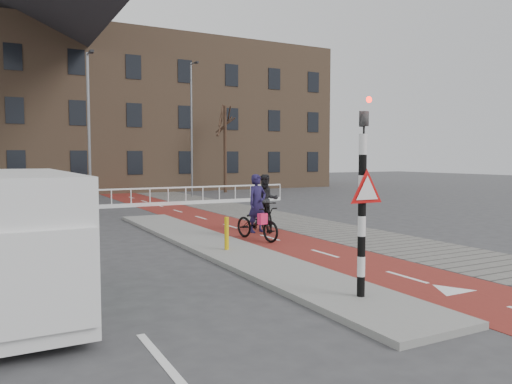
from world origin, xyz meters
name	(u,v)px	position (x,y,z in m)	size (l,w,h in m)	color
ground	(323,276)	(0.00, 0.00, 0.00)	(120.00, 120.00, 0.00)	#38383A
bike_lane	(210,220)	(1.50, 10.00, 0.01)	(2.50, 60.00, 0.01)	maroon
sidewalk	(269,217)	(4.30, 10.00, 0.01)	(3.00, 60.00, 0.01)	slate
curb_island	(220,247)	(-0.70, 4.00, 0.06)	(1.80, 16.00, 0.12)	gray
traffic_signal	(363,192)	(-0.60, -2.02, 1.99)	(0.80, 0.80, 3.68)	black
bollard	(227,233)	(-0.84, 3.22, 0.56)	(0.12, 0.12, 0.88)	gold
cyclist_near	(257,218)	(0.94, 4.81, 0.70)	(1.06, 2.08, 2.06)	black
cyclist_far	(266,208)	(2.05, 6.23, 0.83)	(1.07, 1.93, 1.99)	black
van	(1,238)	(-6.25, 0.53, 1.23)	(2.26, 5.47, 2.34)	silver
railing	(25,206)	(-5.00, 17.00, 0.31)	(28.00, 0.10, 0.99)	silver
townhouse_row	(40,87)	(-3.00, 32.00, 7.81)	(46.00, 10.00, 15.90)	#7F6047
tree_right	(225,149)	(8.84, 24.64, 3.17)	(0.23, 0.23, 6.34)	#321E16
streetlight_near	(89,135)	(-2.57, 13.75, 3.54)	(0.12, 0.12, 7.08)	slate
streetlight_right	(192,130)	(5.26, 22.05, 4.35)	(0.12, 0.12, 8.69)	slate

